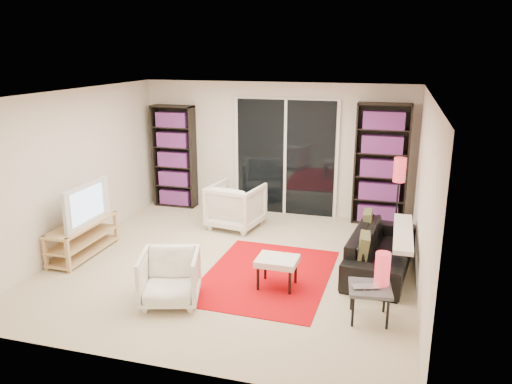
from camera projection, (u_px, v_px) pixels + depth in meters
floor at (234, 263)px, 7.15m from camera, size 5.00×5.00×0.00m
wall_back at (275, 149)px, 9.14m from camera, size 5.00×0.02×2.40m
wall_front at (146, 251)px, 4.51m from camera, size 5.00×0.02×2.40m
wall_left at (74, 171)px, 7.47m from camera, size 0.02×5.00×2.40m
wall_right at (424, 196)px, 6.17m from camera, size 0.02×5.00×2.40m
ceiling at (231, 93)px, 6.49m from camera, size 5.00×5.00×0.02m
sliding_door at (286, 158)px, 9.09m from camera, size 1.92×0.08×2.16m
bookshelf_left at (174, 157)px, 9.55m from camera, size 0.80×0.30×1.95m
bookshelf_right at (381, 165)px, 8.53m from camera, size 0.90×0.30×2.10m
tv_stand at (83, 238)px, 7.39m from camera, size 0.42×1.31×0.50m
tv at (81, 203)px, 7.24m from camera, size 0.15×1.04×0.60m
rug at (267, 276)px, 6.74m from camera, size 1.69×2.25×0.01m
sofa at (381, 250)px, 6.90m from camera, size 0.97×2.00×0.56m
armchair_back at (236, 206)px, 8.52m from camera, size 0.95×0.97×0.76m
armchair_front at (170, 278)px, 5.97m from camera, size 0.85×0.86×0.64m
ottoman at (277, 262)px, 6.35m from camera, size 0.52×0.43×0.40m
side_table at (370, 291)px, 5.58m from camera, size 0.52×0.52×0.40m
laptop at (367, 289)px, 5.50m from camera, size 0.36×0.29×0.02m
table_lamp at (382, 269)px, 5.58m from camera, size 0.17×0.17×0.38m
floor_lamp at (399, 179)px, 7.61m from camera, size 0.21×0.21×1.38m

